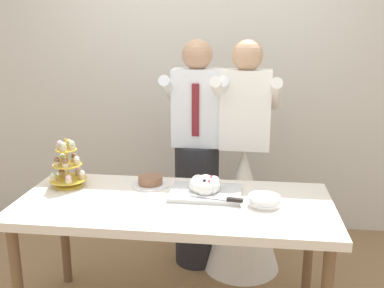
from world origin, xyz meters
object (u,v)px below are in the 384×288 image
dessert_table (174,213)px  plate_stack (264,200)px  round_cake (150,182)px  cupcake_stand (68,167)px  person_bride (243,193)px  main_cake_tray (206,187)px  person_groom (197,168)px

dessert_table → plate_stack: bearing=0.6°
dessert_table → round_cake: bearing=128.7°
round_cake → plate_stack: bearing=-18.2°
cupcake_stand → round_cake: size_ratio=1.27×
person_bride → dessert_table: bearing=-120.1°
main_cake_tray → round_cake: main_cake_tray is taller
dessert_table → round_cake: round_cake is taller
cupcake_stand → person_bride: person_bride is taller
main_cake_tray → person_groom: person_groom is taller
dessert_table → plate_stack: 0.52m
dessert_table → cupcake_stand: bearing=166.9°
round_cake → person_groom: 0.54m
dessert_table → person_bride: (0.39, 0.67, -0.12)m
main_cake_tray → person_bride: (0.22, 0.55, -0.24)m
main_cake_tray → plate_stack: size_ratio=2.39×
cupcake_stand → plate_stack: cupcake_stand is taller
cupcake_stand → person_bride: (1.08, 0.51, -0.32)m
main_cake_tray → round_cake: (-0.36, 0.11, -0.02)m
plate_stack → round_cake: 0.74m
cupcake_stand → round_cake: cupcake_stand is taller
round_cake → person_bride: 0.76m
main_cake_tray → person_bride: person_bride is taller
plate_stack → round_cake: size_ratio=0.76×
dessert_table → person_bride: size_ratio=1.08×
dessert_table → plate_stack: size_ratio=9.91×
dessert_table → main_cake_tray: bearing=35.8°
cupcake_stand → plate_stack: (1.20, -0.16, -0.10)m
plate_stack → person_groom: 0.85m
cupcake_stand → round_cake: (0.50, 0.07, -0.10)m
dessert_table → person_groom: bearing=85.9°
plate_stack → person_groom: size_ratio=0.11×
person_bride → plate_stack: bearing=-79.7°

